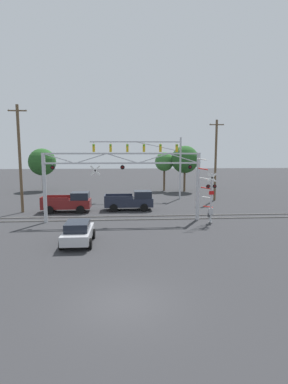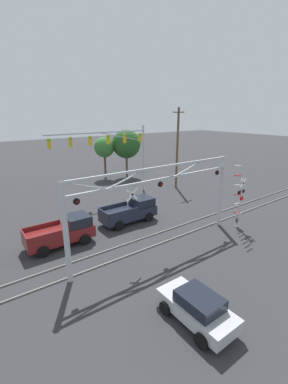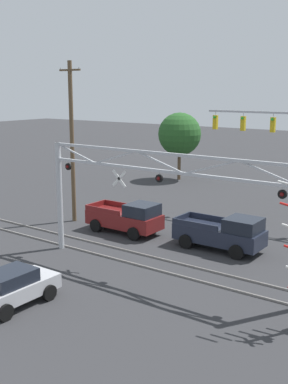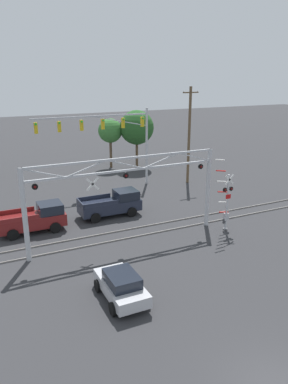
{
  "view_description": "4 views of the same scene",
  "coord_description": "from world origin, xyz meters",
  "px_view_note": "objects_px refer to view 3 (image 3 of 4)",
  "views": [
    {
      "loc": [
        -0.04,
        -11.52,
        6.12
      ],
      "look_at": [
        2.02,
        16.47,
        2.36
      ],
      "focal_mm": 28.0,
      "sensor_mm": 36.0,
      "label": 1
    },
    {
      "loc": [
        -10.79,
        1.72,
        9.49
      ],
      "look_at": [
        0.6,
        17.35,
        3.45
      ],
      "focal_mm": 24.0,
      "sensor_mm": 36.0,
      "label": 2
    },
    {
      "loc": [
        12.5,
        -3.85,
        8.92
      ],
      "look_at": [
        -1.27,
        15.17,
        3.88
      ],
      "focal_mm": 45.0,
      "sensor_mm": 36.0,
      "label": 3
    },
    {
      "loc": [
        -9.26,
        -7.76,
        11.39
      ],
      "look_at": [
        1.82,
        15.62,
        3.1
      ],
      "focal_mm": 35.0,
      "sensor_mm": 36.0,
      "label": 4
    }
  ],
  "objects_px": {
    "pickup_truck_following": "(127,218)",
    "crossing_gantry": "(159,196)",
    "background_tree_far_left_verge": "(180,134)",
    "utility_pole_left": "(72,141)",
    "pickup_truck_lead": "(223,233)",
    "sedan_waiting": "(13,287)"
  },
  "relations": [
    {
      "from": "crossing_gantry",
      "to": "pickup_truck_following",
      "type": "height_order",
      "value": "crossing_gantry"
    },
    {
      "from": "crossing_gantry",
      "to": "utility_pole_left",
      "type": "height_order",
      "value": "utility_pole_left"
    },
    {
      "from": "pickup_truck_following",
      "to": "crossing_gantry",
      "type": "bearing_deg",
      "value": -39.75
    },
    {
      "from": "sedan_waiting",
      "to": "pickup_truck_following",
      "type": "bearing_deg",
      "value": 102.67
    },
    {
      "from": "sedan_waiting",
      "to": "background_tree_far_left_verge",
      "type": "bearing_deg",
      "value": 108.47
    },
    {
      "from": "pickup_truck_lead",
      "to": "background_tree_far_left_verge",
      "type": "height_order",
      "value": "background_tree_far_left_verge"
    },
    {
      "from": "crossing_gantry",
      "to": "pickup_truck_following",
      "type": "xyz_separation_m",
      "value": [
        -5.48,
        4.56,
        -2.91
      ]
    },
    {
      "from": "crossing_gantry",
      "to": "pickup_truck_following",
      "type": "relative_size",
      "value": 2.83
    },
    {
      "from": "pickup_truck_lead",
      "to": "pickup_truck_following",
      "type": "distance_m",
      "value": 6.42
    },
    {
      "from": "sedan_waiting",
      "to": "utility_pole_left",
      "type": "distance_m",
      "value": 14.06
    },
    {
      "from": "sedan_waiting",
      "to": "utility_pole_left",
      "type": "height_order",
      "value": "utility_pole_left"
    },
    {
      "from": "pickup_truck_lead",
      "to": "background_tree_far_left_verge",
      "type": "xyz_separation_m",
      "value": [
        -13.47,
        17.01,
        3.54
      ]
    },
    {
      "from": "pickup_truck_lead",
      "to": "sedan_waiting",
      "type": "xyz_separation_m",
      "value": [
        -3.92,
        -11.58,
        -0.2
      ]
    },
    {
      "from": "pickup_truck_lead",
      "to": "pickup_truck_following",
      "type": "height_order",
      "value": "same"
    },
    {
      "from": "crossing_gantry",
      "to": "background_tree_far_left_verge",
      "type": "distance_m",
      "value": 25.45
    },
    {
      "from": "pickup_truck_lead",
      "to": "pickup_truck_following",
      "type": "xyz_separation_m",
      "value": [
        -6.4,
        -0.56,
        -0.0
      ]
    },
    {
      "from": "pickup_truck_lead",
      "to": "sedan_waiting",
      "type": "bearing_deg",
      "value": -108.69
    },
    {
      "from": "background_tree_far_left_verge",
      "to": "pickup_truck_lead",
      "type": "bearing_deg",
      "value": -51.62
    },
    {
      "from": "crossing_gantry",
      "to": "sedan_waiting",
      "type": "distance_m",
      "value": 7.78
    },
    {
      "from": "crossing_gantry",
      "to": "sedan_waiting",
      "type": "relative_size",
      "value": 3.56
    },
    {
      "from": "crossing_gantry",
      "to": "pickup_truck_lead",
      "type": "bearing_deg",
      "value": 79.91
    },
    {
      "from": "pickup_truck_following",
      "to": "sedan_waiting",
      "type": "xyz_separation_m",
      "value": [
        2.48,
        -11.02,
        -0.2
      ]
    }
  ]
}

